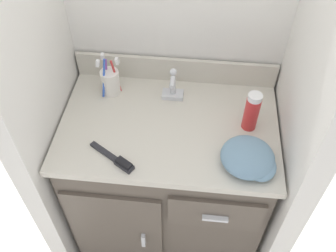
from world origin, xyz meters
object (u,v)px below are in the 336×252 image
object	(u,v)px
shaving_cream_can	(252,112)
hand_towel	(250,159)
hairbrush	(117,160)
toothbrush_cup	(110,81)

from	to	relation	value
shaving_cream_can	hand_towel	distance (m)	0.19
hairbrush	hand_towel	world-z (taller)	hand_towel
shaving_cream_can	hairbrush	distance (m)	0.54
hairbrush	toothbrush_cup	bearing A→B (deg)	137.26
shaving_cream_can	hairbrush	size ratio (longest dim) A/B	0.91
toothbrush_cup	hand_towel	world-z (taller)	toothbrush_cup
shaving_cream_can	hand_towel	world-z (taller)	shaving_cream_can
toothbrush_cup	hairbrush	world-z (taller)	toothbrush_cup
toothbrush_cup	shaving_cream_can	xyz separation A→B (m)	(0.58, -0.14, 0.02)
toothbrush_cup	hairbrush	bearing A→B (deg)	-75.08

